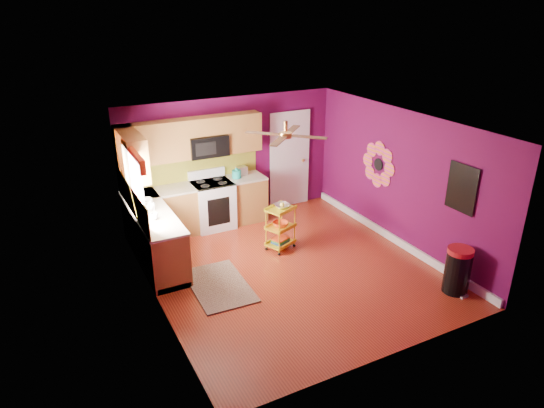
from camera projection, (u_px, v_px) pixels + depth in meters
ground at (290, 268)px, 8.25m from camera, size 5.00×5.00×0.00m
room_envelope at (293, 178)px, 7.63m from camera, size 4.54×5.04×2.52m
lower_cabinets at (179, 221)px, 9.00m from camera, size 2.81×2.31×0.94m
electric_range at (213, 204)px, 9.61m from camera, size 0.76×0.66×1.13m
upper_cabinetry at (174, 144)px, 8.81m from camera, size 2.80×2.30×1.26m
left_window at (134, 174)px, 7.50m from camera, size 0.08×1.35×1.08m
panel_door at (289, 161)px, 10.45m from camera, size 0.95×0.11×2.15m
right_wall_art at (413, 174)px, 8.35m from camera, size 0.04×2.74×1.04m
ceiling_fan at (286, 134)px, 7.53m from camera, size 1.01×1.01×0.26m
shag_rug at (219, 285)px, 7.74m from camera, size 0.91×1.43×0.02m
rolling_cart at (281, 225)px, 8.75m from camera, size 0.60×0.52×0.90m
trash_can at (458, 270)px, 7.46m from camera, size 0.40×0.43×0.75m
teal_kettle at (237, 174)px, 9.65m from camera, size 0.18×0.18×0.21m
toaster at (241, 171)px, 9.81m from camera, size 0.22×0.15×0.18m
soap_bottle_a at (151, 204)px, 8.16m from camera, size 0.09×0.10×0.21m
soap_bottle_b at (150, 205)px, 8.15m from camera, size 0.14×0.14×0.17m
counter_dish at (145, 201)px, 8.46m from camera, size 0.27×0.27×0.07m
counter_cup at (154, 216)px, 7.82m from camera, size 0.13×0.13×0.11m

